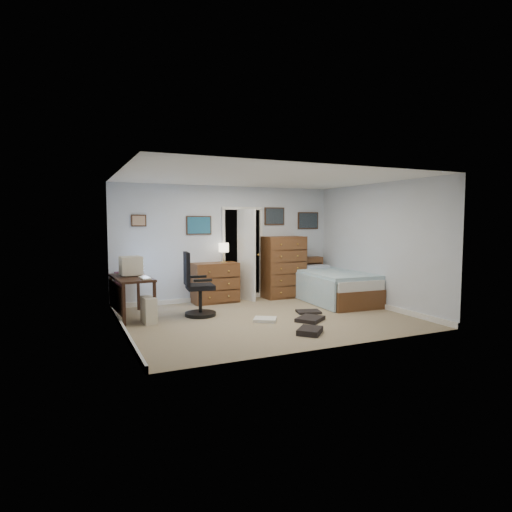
{
  "coord_description": "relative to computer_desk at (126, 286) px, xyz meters",
  "views": [
    {
      "loc": [
        -3.3,
        -6.82,
        1.75
      ],
      "look_at": [
        -0.07,
        0.3,
        1.1
      ],
      "focal_mm": 30.0,
      "sensor_mm": 36.0,
      "label": 1
    }
  ],
  "objects": [
    {
      "name": "floor_clutter",
      "position": [
        2.66,
        -1.66,
        -0.54
      ],
      "size": [
        1.54,
        1.79,
        0.09
      ],
      "rotation": [
        0.0,
        0.0,
        0.23
      ],
      "color": "black",
      "rests_on": "floor"
    },
    {
      "name": "media_stack",
      "position": [
        -0.03,
        0.85,
        -0.2
      ],
      "size": [
        0.16,
        0.16,
        0.74
      ],
      "primitive_type": "cube",
      "rotation": [
        0.0,
        0.0,
        0.05
      ],
      "color": "maroon",
      "rests_on": "floor"
    },
    {
      "name": "headboard_bookcase",
      "position": [
        4.13,
        0.81,
        -0.1
      ],
      "size": [
        0.99,
        0.29,
        0.89
      ],
      "rotation": [
        0.0,
        0.0,
        -0.04
      ],
      "color": "brown",
      "rests_on": "floor"
    },
    {
      "name": "keyboard",
      "position": [
        0.27,
        -0.34,
        0.18
      ],
      "size": [
        0.17,
        0.4,
        0.02
      ],
      "primitive_type": "cube",
      "rotation": [
        0.0,
        0.0,
        0.07
      ],
      "color": "beige",
      "rests_on": "computer_desk"
    },
    {
      "name": "bed",
      "position": [
        4.27,
        -0.21,
        -0.23
      ],
      "size": [
        1.29,
        2.25,
        0.72
      ],
      "rotation": [
        0.0,
        0.0,
        -0.06
      ],
      "color": "brown",
      "rests_on": "floor"
    },
    {
      "name": "tall_dresser",
      "position": [
        3.55,
        0.7,
        0.13
      ],
      "size": [
        0.97,
        0.59,
        1.39
      ],
      "primitive_type": "cube",
      "rotation": [
        0.0,
        0.0,
        0.04
      ],
      "color": "brown",
      "rests_on": "floor"
    },
    {
      "name": "table_lamp",
      "position": [
        2.12,
        0.72,
        0.59
      ],
      "size": [
        0.22,
        0.22,
        0.42
      ],
      "rotation": [
        0.0,
        0.0,
        0.05
      ],
      "color": "gold",
      "rests_on": "low_dresser"
    },
    {
      "name": "doorway",
      "position": [
        2.64,
        1.22,
        0.43
      ],
      "size": [
        0.96,
        1.12,
        2.05
      ],
      "color": "black",
      "rests_on": "floor"
    },
    {
      "name": "pc_tower",
      "position": [
        0.29,
        -0.54,
        -0.35
      ],
      "size": [
        0.23,
        0.43,
        0.44
      ],
      "rotation": [
        0.0,
        0.0,
        0.07
      ],
      "color": "beige",
      "rests_on": "floor"
    },
    {
      "name": "office_chair",
      "position": [
        1.19,
        -0.38,
        -0.11
      ],
      "size": [
        0.64,
        0.64,
        1.18
      ],
      "rotation": [
        0.0,
        0.0,
        -0.13
      ],
      "color": "black",
      "rests_on": "floor"
    },
    {
      "name": "floor",
      "position": [
        2.29,
        -1.05,
        -0.58
      ],
      "size": [
        5.0,
        4.0,
        0.02
      ],
      "primitive_type": "cube",
      "color": "gray",
      "rests_on": "ground"
    },
    {
      "name": "crt_monitor",
      "position": [
        0.11,
        0.16,
        0.35
      ],
      "size": [
        0.41,
        0.38,
        0.36
      ],
      "rotation": [
        0.0,
        0.0,
        0.07
      ],
      "color": "beige",
      "rests_on": "computer_desk"
    },
    {
      "name": "wall_posters",
      "position": [
        2.86,
        0.93,
        1.18
      ],
      "size": [
        4.38,
        0.04,
        0.6
      ],
      "color": "#331E11",
      "rests_on": "floor"
    },
    {
      "name": "low_dresser",
      "position": [
        1.92,
        0.72,
        -0.14
      ],
      "size": [
        0.98,
        0.53,
        0.85
      ],
      "primitive_type": "cube",
      "rotation": [
        0.0,
        0.0,
        0.05
      ],
      "color": "brown",
      "rests_on": "floor"
    },
    {
      "name": "computer_desk",
      "position": [
        0.0,
        0.0,
        0.0
      ],
      "size": [
        0.68,
        1.32,
        0.74
      ],
      "rotation": [
        0.0,
        0.0,
        0.07
      ],
      "color": "black",
      "rests_on": "floor"
    }
  ]
}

